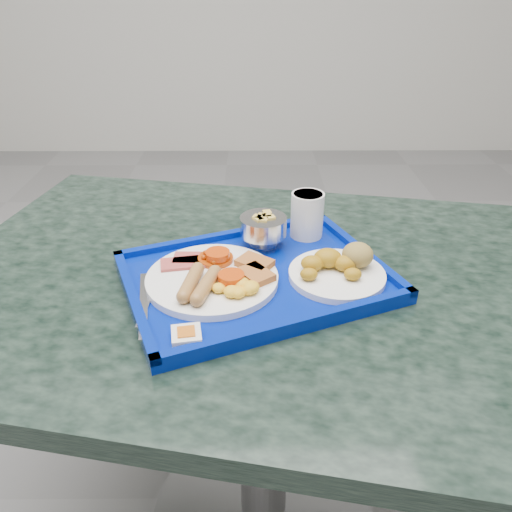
{
  "coord_description": "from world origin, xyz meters",
  "views": [
    {
      "loc": [
        0.19,
        -0.85,
        1.25
      ],
      "look_at": [
        0.2,
        -0.1,
        0.82
      ],
      "focal_mm": 35.0,
      "sensor_mm": 36.0,
      "label": 1
    }
  ],
  "objects_px": {
    "table": "(265,355)",
    "tray": "(256,278)",
    "fruit_bowl": "(263,227)",
    "main_plate": "(217,277)",
    "bread_plate": "(339,268)",
    "juice_cup": "(307,213)"
  },
  "relations": [
    {
      "from": "table",
      "to": "tray",
      "type": "distance_m",
      "value": 0.21
    },
    {
      "from": "tray",
      "to": "fruit_bowl",
      "type": "relative_size",
      "value": 5.94
    },
    {
      "from": "tray",
      "to": "table",
      "type": "bearing_deg",
      "value": 58.43
    },
    {
      "from": "table",
      "to": "tray",
      "type": "height_order",
      "value": "tray"
    },
    {
      "from": "table",
      "to": "main_plate",
      "type": "bearing_deg",
      "value": -147.43
    },
    {
      "from": "table",
      "to": "tray",
      "type": "xyz_separation_m",
      "value": [
        -0.02,
        -0.03,
        0.21
      ]
    },
    {
      "from": "main_plate",
      "to": "table",
      "type": "bearing_deg",
      "value": 32.57
    },
    {
      "from": "tray",
      "to": "bread_plate",
      "type": "relative_size",
      "value": 3.17
    },
    {
      "from": "fruit_bowl",
      "to": "juice_cup",
      "type": "bearing_deg",
      "value": 25.34
    },
    {
      "from": "tray",
      "to": "fruit_bowl",
      "type": "height_order",
      "value": "fruit_bowl"
    },
    {
      "from": "tray",
      "to": "main_plate",
      "type": "bearing_deg",
      "value": -160.17
    },
    {
      "from": "main_plate",
      "to": "bread_plate",
      "type": "height_order",
      "value": "bread_plate"
    },
    {
      "from": "tray",
      "to": "bread_plate",
      "type": "bearing_deg",
      "value": -0.89
    },
    {
      "from": "table",
      "to": "main_plate",
      "type": "relative_size",
      "value": 5.89
    },
    {
      "from": "juice_cup",
      "to": "fruit_bowl",
      "type": "bearing_deg",
      "value": -154.66
    },
    {
      "from": "fruit_bowl",
      "to": "juice_cup",
      "type": "relative_size",
      "value": 0.99
    },
    {
      "from": "main_plate",
      "to": "fruit_bowl",
      "type": "xyz_separation_m",
      "value": [
        0.08,
        0.14,
        0.03
      ]
    },
    {
      "from": "tray",
      "to": "juice_cup",
      "type": "bearing_deg",
      "value": 56.16
    },
    {
      "from": "table",
      "to": "fruit_bowl",
      "type": "distance_m",
      "value": 0.26
    },
    {
      "from": "tray",
      "to": "bread_plate",
      "type": "distance_m",
      "value": 0.15
    },
    {
      "from": "main_plate",
      "to": "fruit_bowl",
      "type": "relative_size",
      "value": 2.53
    },
    {
      "from": "bread_plate",
      "to": "main_plate",
      "type": "bearing_deg",
      "value": -174.05
    }
  ]
}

